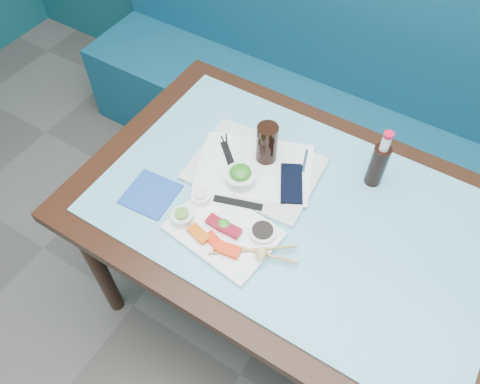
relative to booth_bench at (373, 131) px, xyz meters
The scene contains 34 objects.
booth_bench is the anchor object (origin of this frame).
dining_table 0.89m from the booth_bench, 90.00° to the right, with size 1.40×0.90×0.75m.
glass_top 0.92m from the booth_bench, 90.00° to the right, with size 1.22×0.76×0.01m, color #65B4CB.
sashimi_plate 1.11m from the booth_bench, 98.21° to the right, with size 0.31×0.22×0.02m, color white.
salmon_left 1.18m from the booth_bench, 100.37° to the right, with size 0.07×0.03×0.02m, color #E45709.
salmon_mid 1.17m from the booth_bench, 97.83° to the right, with size 0.06×0.03×0.02m, color #F82409.
salmon_right 1.17m from the booth_bench, 95.20° to the right, with size 0.07×0.04×0.02m, color #FF310A.
tuna_left 1.12m from the booth_bench, 99.88° to the right, with size 0.06×0.03×0.02m, color maroon.
tuna_right 1.11m from the booth_bench, 96.88° to the right, with size 0.06×0.03×0.02m, color maroon.
seaweed_garnish 1.11m from the booth_bench, 98.56° to the right, with size 0.04×0.04×0.02m, color #2C8D20.
ramekin_wasabi 1.18m from the booth_bench, 104.39° to the right, with size 0.07×0.07×0.03m, color white.
wasabi_fill 1.18m from the booth_bench, 104.39° to the right, with size 0.04×0.04×0.01m, color #629430.
ramekin_ginger 1.09m from the booth_bench, 105.38° to the right, with size 0.06×0.06×0.02m, color white.
ginger_fill 1.10m from the booth_bench, 105.38° to the right, with size 0.04×0.04×0.01m, color beige.
soy_dish 1.06m from the booth_bench, 92.56° to the right, with size 0.08×0.08×0.02m, color white.
soy_fill 1.07m from the booth_bench, 92.56° to the right, with size 0.06×0.06×0.01m, color black.
lemon_wedge 1.14m from the booth_bench, 90.22° to the right, with size 0.04×0.04×0.03m, color #E1CD6A.
chopstick_sleeve 1.02m from the booth_bench, 100.02° to the right, with size 0.16×0.02×0.00m, color black.
wooden_chopstick_a 1.12m from the booth_bench, 92.13° to the right, with size 0.01×0.01×0.26m, color #A88C4F.
wooden_chopstick_b 1.12m from the booth_bench, 91.58° to the right, with size 0.01×0.01×0.25m, color tan.
serving_tray 0.89m from the booth_bench, 103.97° to the right, with size 0.41×0.31×0.02m, color silver.
paper_placemat 0.89m from the booth_bench, 103.97° to the right, with size 0.37×0.26×0.00m, color white.
seaweed_bowl 0.97m from the booth_bench, 103.42° to the right, with size 0.10×0.10×0.04m, color white.
seaweed_salad 0.98m from the booth_bench, 103.42° to the right, with size 0.07×0.07×0.04m, color #277C1C.
cola_glass 0.88m from the booth_bench, 104.24° to the right, with size 0.07×0.07×0.14m, color black.
navy_pouch 0.88m from the booth_bench, 94.27° to the right, with size 0.07×0.16×0.01m, color black.
fork 0.79m from the booth_bench, 95.45° to the right, with size 0.01×0.01×0.10m, color white.
black_chopstick_a 0.93m from the booth_bench, 110.38° to the right, with size 0.01×0.01×0.21m, color black.
black_chopstick_b 0.93m from the booth_bench, 109.87° to the right, with size 0.01×0.01×0.21m, color black.
tray_sleeve 0.93m from the booth_bench, 110.12° to the right, with size 0.02×0.15×0.00m, color black.
cola_bottle_body 0.78m from the booth_bench, 75.94° to the right, with size 0.05×0.05×0.15m, color black.
cola_bottle_neck 0.85m from the booth_bench, 75.94° to the right, with size 0.03×0.03×0.05m, color white.
cola_bottle_cap 0.87m from the booth_bench, 75.94° to the right, with size 0.03×0.03×0.01m, color red.
blue_napkin 1.18m from the booth_bench, 112.22° to the right, with size 0.15×0.15×0.01m, color #1C429C.
Camera 1 is at (0.28, 0.65, 1.95)m, focal length 35.00 mm.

